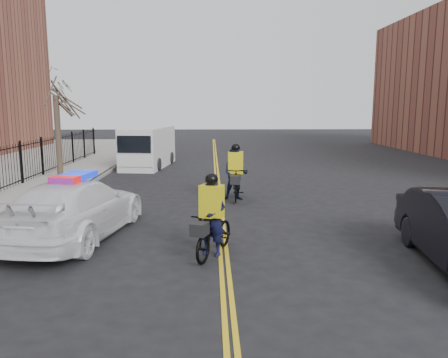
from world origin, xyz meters
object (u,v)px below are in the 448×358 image
Objects in this scene: cargo_van at (148,148)px; cyclist_far at (236,178)px; police_cruiser at (76,209)px; cyclist_near at (212,227)px.

cargo_van reaches higher than cyclist_far.
cargo_van reaches higher than police_cruiser.
cargo_van is at bearing 121.43° from cyclist_far.
cyclist_near is 6.57m from cyclist_far.
cargo_van is 2.67× the size of cyclist_near.
cyclist_far is at bearing -56.06° from cargo_van.
police_cruiser is 1.01× the size of cargo_van.
cyclist_near is at bearing 166.39° from police_cruiser.
cargo_van is (-0.09, 14.53, 0.33)m from police_cruiser.
cargo_van is 2.63× the size of cyclist_far.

